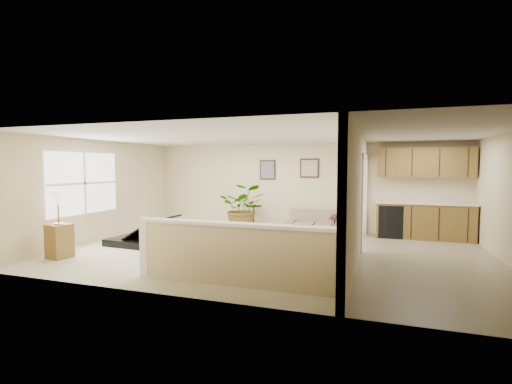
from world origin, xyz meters
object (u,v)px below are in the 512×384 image
(piano_bench, at_px, (196,240))
(loveseat, at_px, (315,222))
(small_plant, at_px, (334,227))
(lamp_stand, at_px, (59,230))
(palm_plant, at_px, (243,208))
(accent_table, at_px, (254,214))
(piano, at_px, (149,217))

(piano_bench, height_order, loveseat, loveseat)
(loveseat, distance_m, small_plant, 0.61)
(piano_bench, distance_m, lamp_stand, 2.74)
(palm_plant, xyz_separation_m, small_plant, (2.51, 0.10, -0.41))
(piano_bench, height_order, accent_table, accent_table)
(piano_bench, distance_m, accent_table, 3.25)
(palm_plant, bearing_deg, lamp_stand, -122.39)
(accent_table, height_order, palm_plant, palm_plant)
(piano_bench, distance_m, loveseat, 3.70)
(accent_table, bearing_deg, loveseat, -4.37)
(loveseat, relative_size, accent_table, 2.10)
(piano_bench, relative_size, palm_plant, 0.61)
(loveseat, distance_m, lamp_stand, 6.21)
(piano, bearing_deg, accent_table, 58.45)
(piano, relative_size, lamp_stand, 1.44)
(lamp_stand, bearing_deg, palm_plant, 57.61)
(small_plant, distance_m, lamp_stand, 6.44)
(loveseat, height_order, lamp_stand, lamp_stand)
(lamp_stand, bearing_deg, loveseat, 43.96)
(palm_plant, bearing_deg, piano, -129.34)
(lamp_stand, bearing_deg, small_plant, 38.89)
(loveseat, distance_m, palm_plant, 2.03)
(loveseat, xyz_separation_m, lamp_stand, (-4.47, -4.31, 0.26))
(loveseat, bearing_deg, palm_plant, -171.84)
(accent_table, relative_size, small_plant, 1.15)
(piano, distance_m, lamp_stand, 2.07)
(piano, relative_size, palm_plant, 1.40)
(piano, xyz_separation_m, small_plant, (4.18, 2.14, -0.35))
(accent_table, distance_m, small_plant, 2.42)
(loveseat, height_order, accent_table, loveseat)
(piano, height_order, lamp_stand, piano)
(piano_bench, bearing_deg, loveseat, 56.96)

